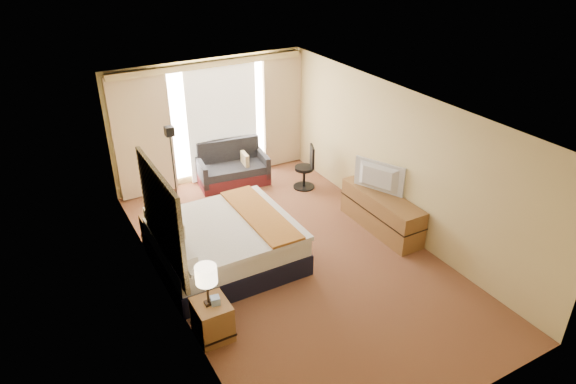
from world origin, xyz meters
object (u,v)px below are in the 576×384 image
floor_lamp (172,152)px  lamp_left (206,276)px  nightstand_left (212,320)px  loveseat (233,170)px  nightstand_right (157,232)px  television (377,178)px  desk_chair (306,169)px  bed (225,244)px  lamp_right (153,196)px  media_dresser (381,212)px

floor_lamp → lamp_left: size_ratio=2.82×
nightstand_left → loveseat: bearing=62.6°
nightstand_right → television: bearing=-19.5°
nightstand_right → desk_chair: desk_chair is taller
bed → lamp_right: bearing=126.2°
floor_lamp → lamp_left: (-0.75, -3.60, -0.18)m
bed → lamp_left: (-0.84, -1.45, 0.63)m
nightstand_left → television: size_ratio=0.57×
bed → desk_chair: bearing=33.1°
loveseat → floor_lamp: bearing=-153.3°
media_dresser → nightstand_left: bearing=-164.2°
nightstand_left → television: 3.91m
nightstand_right → floor_lamp: 1.61m
nightstand_right → lamp_right: (0.02, 0.03, 0.69)m
floor_lamp → television: floor_lamp is taller
nightstand_right → floor_lamp: floor_lamp is taller
bed → desk_chair: size_ratio=2.32×
lamp_right → media_dresser: bearing=-21.9°
loveseat → lamp_right: lamp_right is taller
loveseat → floor_lamp: 1.74m
bed → television: television is taller
floor_lamp → lamp_right: 1.30m
nightstand_left → bed: (0.81, 1.45, 0.11)m
lamp_left → lamp_right: lamp_left is taller
desk_chair → lamp_right: lamp_right is taller
nightstand_left → lamp_left: size_ratio=0.91×
loveseat → bed: bearing=-108.9°
nightstand_left → media_dresser: size_ratio=0.31×
lamp_right → nightstand_right: bearing=-122.2°
nightstand_left → floor_lamp: bearing=78.7°
bed → television: bearing=-5.0°
desk_chair → lamp_right: 3.46m
bed → floor_lamp: size_ratio=1.27×
lamp_left → nightstand_right: bearing=89.3°
lamp_right → floor_lamp: bearing=56.9°
lamp_left → lamp_right: size_ratio=1.12×
media_dresser → lamp_left: bearing=-164.3°
nightstand_right → bed: bearing=-52.3°
loveseat → television: 3.34m
media_dresser → lamp_right: bearing=158.1°
loveseat → television: television is taller
desk_chair → lamp_right: (-3.36, -0.60, 0.55)m
desk_chair → lamp_left: (-3.41, -3.13, 0.60)m
nightstand_right → lamp_right: bearing=57.8°
bed → lamp_right: lamp_right is taller
lamp_left → television: (3.68, 1.20, -0.04)m
bed → nightstand_left: bearing=-119.1°
lamp_right → desk_chair: bearing=10.1°
loveseat → lamp_right: bearing=-135.8°
nightstand_left → desk_chair: bearing=42.8°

